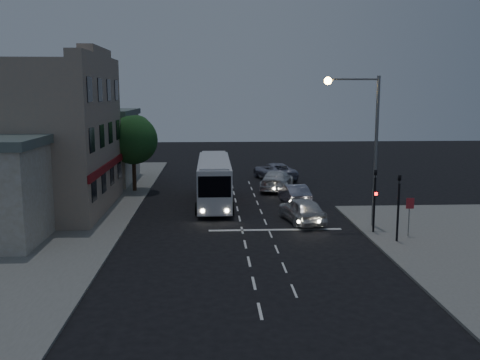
{
  "coord_description": "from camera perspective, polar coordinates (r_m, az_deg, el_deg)",
  "views": [
    {
      "loc": [
        -1.76,
        -29.0,
        8.15
      ],
      "look_at": [
        0.15,
        7.2,
        2.2
      ],
      "focal_mm": 40.0,
      "sensor_mm": 36.0,
      "label": 1
    }
  ],
  "objects": [
    {
      "name": "tour_bus",
      "position": [
        39.37,
        -2.77,
        0.06
      ],
      "size": [
        2.6,
        10.99,
        3.37
      ],
      "rotation": [
        0.0,
        0.0,
        0.0
      ],
      "color": "silver",
      "rests_on": "ground"
    },
    {
      "name": "main_building",
      "position": [
        39.08,
        -21.26,
        4.3
      ],
      "size": [
        10.12,
        12.0,
        11.0
      ],
      "color": "gray",
      "rests_on": "sidewalk_far"
    },
    {
      "name": "car_sedan_a",
      "position": [
        39.73,
        5.79,
        -1.48
      ],
      "size": [
        1.99,
        4.61,
        1.47
      ],
      "primitive_type": "imported",
      "rotation": [
        0.0,
        0.0,
        3.24
      ],
      "color": "#8F8FA1",
      "rests_on": "ground"
    },
    {
      "name": "car_sedan_c",
      "position": [
        50.5,
        3.7,
        0.93
      ],
      "size": [
        4.15,
        6.28,
        1.6
      ],
      "primitive_type": "imported",
      "rotation": [
        0.0,
        0.0,
        3.42
      ],
      "color": "#9FA0B1",
      "rests_on": "ground"
    },
    {
      "name": "sidewalk_far",
      "position": [
        39.51,
        -19.5,
        -3.04
      ],
      "size": [
        12.0,
        50.0,
        0.12
      ],
      "primitive_type": "cube",
      "color": "slate",
      "rests_on": "ground"
    },
    {
      "name": "regulatory_sign",
      "position": [
        31.51,
        17.63,
        -3.13
      ],
      "size": [
        0.45,
        0.12,
        2.2
      ],
      "color": "slate",
      "rests_on": "sidewalk_near"
    },
    {
      "name": "streetlight",
      "position": [
        32.59,
        13.26,
        4.82
      ],
      "size": [
        3.32,
        0.44,
        9.0
      ],
      "color": "slate",
      "rests_on": "sidewalk_near"
    },
    {
      "name": "street_tree",
      "position": [
        44.65,
        -11.34,
        4.45
      ],
      "size": [
        4.0,
        4.0,
        6.2
      ],
      "color": "black",
      "rests_on": "sidewalk_far"
    },
    {
      "name": "car_suv",
      "position": [
        34.09,
        6.62,
        -3.18
      ],
      "size": [
        2.76,
        5.02,
        1.62
      ],
      "primitive_type": "imported",
      "rotation": [
        0.0,
        0.0,
        3.33
      ],
      "color": "silver",
      "rests_on": "ground"
    },
    {
      "name": "road_markings",
      "position": [
        33.46,
        2.31,
        -4.78
      ],
      "size": [
        8.0,
        30.55,
        0.01
      ],
      "color": "silver",
      "rests_on": "ground"
    },
    {
      "name": "low_building_north",
      "position": [
        50.62,
        -16.44,
        3.55
      ],
      "size": [
        9.4,
        9.4,
        6.5
      ],
      "color": "gray",
      "rests_on": "sidewalk_far"
    },
    {
      "name": "traffic_signal_side",
      "position": [
        30.12,
        16.57,
        -2.04
      ],
      "size": [
        0.18,
        0.15,
        4.1
      ],
      "color": "black",
      "rests_on": "sidewalk_near"
    },
    {
      "name": "traffic_signal_main",
      "position": [
        31.74,
        14.19,
        -1.37
      ],
      "size": [
        0.25,
        0.35,
        4.1
      ],
      "color": "black",
      "rests_on": "sidewalk_near"
    },
    {
      "name": "car_sedan_b",
      "position": [
        45.24,
        3.96,
        -0.02
      ],
      "size": [
        3.75,
        6.1,
        1.65
      ],
      "primitive_type": "imported",
      "rotation": [
        0.0,
        0.0,
        2.87
      ],
      "color": "white",
      "rests_on": "ground"
    },
    {
      "name": "ground",
      "position": [
        30.18,
        0.44,
        -6.35
      ],
      "size": [
        120.0,
        120.0,
        0.0
      ],
      "primitive_type": "plane",
      "color": "black"
    }
  ]
}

